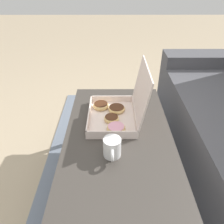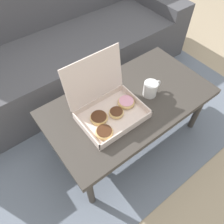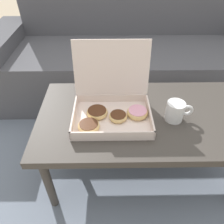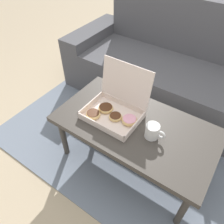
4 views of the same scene
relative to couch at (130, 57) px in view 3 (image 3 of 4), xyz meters
The scene contains 6 objects.
ground_plane 0.89m from the couch, 90.00° to the right, with size 12.00×12.00×0.00m, color tan.
area_rug 0.61m from the couch, 90.00° to the right, with size 2.49×1.91×0.01m, color slate.
couch is the anchor object (origin of this frame).
coffee_table 0.95m from the couch, 90.00° to the right, with size 1.12×0.61×0.46m.
pastry_box 0.98m from the couch, 100.53° to the right, with size 0.39×0.34×0.34m.
coffee_mug 1.01m from the couch, 81.63° to the right, with size 0.14×0.09×0.10m.
Camera 3 is at (-0.18, -0.98, 1.21)m, focal length 35.00 mm.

